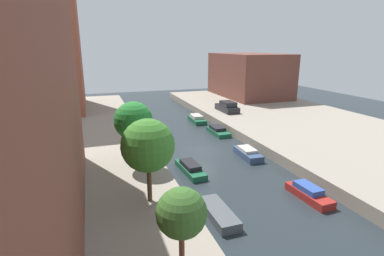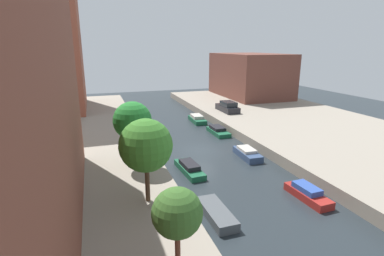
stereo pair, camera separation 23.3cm
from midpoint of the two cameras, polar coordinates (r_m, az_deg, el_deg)
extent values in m
plane|color=#232B30|center=(30.01, 2.18, -4.29)|extent=(84.00, 84.00, 0.00)
cube|color=gray|center=(28.56, -27.45, -6.07)|extent=(20.00, 64.00, 1.00)
cube|color=gray|center=(37.63, 24.11, -0.77)|extent=(20.00, 64.00, 1.00)
cube|color=brown|center=(48.30, -26.70, 16.45)|extent=(10.00, 13.86, 22.63)
cube|color=brown|center=(57.39, 11.04, 9.87)|extent=(10.00, 15.74, 7.74)
cylinder|color=brown|center=(12.84, -2.17, -22.88)|extent=(0.22, 0.22, 2.29)
sphere|color=#376527|center=(11.79, -2.26, -15.85)|extent=(1.99, 1.99, 1.99)
cylinder|color=#4F3826|center=(18.38, -8.12, -10.16)|extent=(0.28, 0.28, 2.43)
sphere|color=#3A7F2A|center=(17.52, -8.41, -3.30)|extent=(3.15, 3.15, 3.15)
cylinder|color=brown|center=(23.60, -10.69, -4.15)|extent=(0.32, 0.32, 2.63)
sphere|color=#247E2E|center=(22.93, -10.98, 1.36)|extent=(2.92, 2.92, 2.92)
cube|color=black|center=(43.40, 6.90, 3.72)|extent=(1.92, 4.56, 0.82)
cube|color=#1E2328|center=(42.96, 7.12, 4.59)|extent=(1.68, 2.51, 0.65)
cube|color=#4C5156|center=(18.94, 5.08, -15.87)|extent=(1.33, 3.73, 0.58)
cube|color=#195638|center=(24.96, -0.23, -7.89)|extent=(1.53, 4.25, 0.47)
cube|color=black|center=(24.80, -0.23, -6.99)|extent=(1.22, 2.36, 0.37)
cube|color=maroon|center=(22.34, 21.45, -11.86)|extent=(1.36, 3.64, 0.54)
cube|color=#2D4C9E|center=(22.24, 21.32, -10.63)|extent=(1.11, 2.02, 0.39)
cube|color=#33476B|center=(28.60, 10.73, -4.93)|extent=(1.53, 3.68, 0.60)
cube|color=#B2ADA3|center=(28.60, 10.61, -4.01)|extent=(1.26, 2.04, 0.25)
cube|color=#195638|center=(35.66, 5.21, -0.74)|extent=(1.55, 4.03, 0.47)
cube|color=black|center=(35.80, 5.05, 0.02)|extent=(1.31, 2.22, 0.37)
cube|color=#195638|center=(41.03, 1.17, 1.53)|extent=(1.68, 4.15, 0.56)
cube|color=#B2ADA3|center=(41.08, 1.08, 2.24)|extent=(1.38, 2.30, 0.39)
camera|label=1|loc=(0.12, -89.81, 0.05)|focal=28.02mm
camera|label=2|loc=(0.12, 90.19, -0.05)|focal=28.02mm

